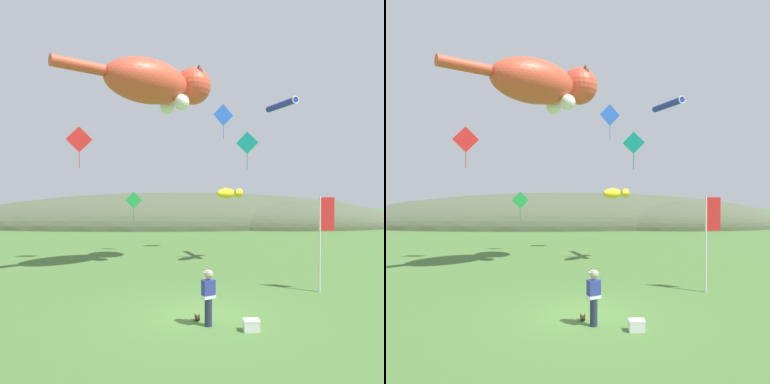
# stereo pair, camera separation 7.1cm
# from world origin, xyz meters

# --- Properties ---
(ground_plane) EXTENTS (120.00, 120.00, 0.00)m
(ground_plane) POSITION_xyz_m (0.00, 0.00, 0.00)
(ground_plane) COLOR #477033
(distant_hill_ridge) EXTENTS (53.02, 15.06, 7.44)m
(distant_hill_ridge) POSITION_xyz_m (2.16, 30.51, 0.00)
(distant_hill_ridge) COLOR #4C563D
(distant_hill_ridge) RESTS_ON ground
(festival_attendant) EXTENTS (0.49, 0.42, 1.77)m
(festival_attendant) POSITION_xyz_m (0.24, -0.99, 0.95)
(festival_attendant) COLOR #232D47
(festival_attendant) RESTS_ON ground
(kite_spool) EXTENTS (0.16, 0.24, 0.24)m
(kite_spool) POSITION_xyz_m (-0.08, -0.48, 0.12)
(kite_spool) COLOR olive
(kite_spool) RESTS_ON ground
(picnic_cooler) EXTENTS (0.50, 0.34, 0.36)m
(picnic_cooler) POSITION_xyz_m (1.52, -1.49, 0.18)
(picnic_cooler) COLOR white
(picnic_cooler) RESTS_ON ground
(festival_banner_pole) EXTENTS (0.66, 0.08, 4.05)m
(festival_banner_pole) POSITION_xyz_m (5.47, 2.58, 2.65)
(festival_banner_pole) COLOR silver
(festival_banner_pole) RESTS_ON ground
(kite_giant_cat) EXTENTS (7.78, 5.71, 2.73)m
(kite_giant_cat) POSITION_xyz_m (-1.64, 7.25, 9.93)
(kite_giant_cat) COLOR #E04C33
(kite_fish_windsock) EXTENTS (1.96, 2.02, 0.68)m
(kite_fish_windsock) POSITION_xyz_m (2.45, 9.12, 4.05)
(kite_fish_windsock) COLOR yellow
(kite_tube_streamer) EXTENTS (1.21, 2.76, 0.44)m
(kite_tube_streamer) POSITION_xyz_m (5.41, 8.44, 9.15)
(kite_tube_streamer) COLOR #2633A5
(kite_diamond_blue) EXTENTS (1.41, 0.47, 2.37)m
(kite_diamond_blue) POSITION_xyz_m (2.59, 12.31, 9.25)
(kite_diamond_blue) COLOR blue
(kite_diamond_green) EXTENTS (1.18, 0.04, 2.08)m
(kite_diamond_green) POSITION_xyz_m (-3.50, 12.95, 3.49)
(kite_diamond_green) COLOR green
(kite_diamond_red) EXTENTS (1.49, 0.31, 2.41)m
(kite_diamond_red) POSITION_xyz_m (-6.26, 9.24, 7.17)
(kite_diamond_red) COLOR red
(kite_diamond_teal) EXTENTS (1.20, 0.54, 2.20)m
(kite_diamond_teal) POSITION_xyz_m (3.46, 8.65, 6.96)
(kite_diamond_teal) COLOR #19BFBF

